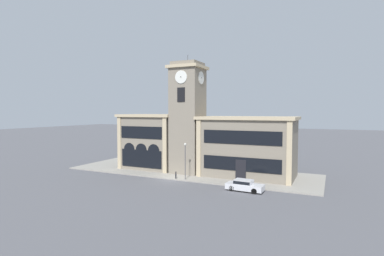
# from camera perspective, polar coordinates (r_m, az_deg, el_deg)

# --- Properties ---
(ground_plane) EXTENTS (300.00, 300.00, 0.00)m
(ground_plane) POSITION_cam_1_polar(r_m,az_deg,el_deg) (44.43, -3.99, -9.84)
(ground_plane) COLOR #56565B
(sidewalk_kerb) EXTENTS (40.84, 12.68, 0.15)m
(sidewalk_kerb) POSITION_cam_1_polar(r_m,az_deg,el_deg) (49.91, -0.40, -8.30)
(sidewalk_kerb) COLOR gray
(sidewalk_kerb) RESTS_ON ground_plane
(clock_tower) EXTENTS (5.30, 5.30, 19.02)m
(clock_tower) POSITION_cam_1_polar(r_m,az_deg,el_deg) (48.22, -0.81, 1.92)
(clock_tower) COLOR gray
(clock_tower) RESTS_ON ground_plane
(town_hall_left_wing) EXTENTS (10.43, 8.14, 9.52)m
(town_hall_left_wing) POSITION_cam_1_polar(r_m,az_deg,el_deg) (53.33, -7.38, -2.47)
(town_hall_left_wing) COLOR gray
(town_hall_left_wing) RESTS_ON ground_plane
(town_hall_right_wing) EXTENTS (14.52, 8.14, 9.23)m
(town_hall_right_wing) POSITION_cam_1_polar(r_m,az_deg,el_deg) (46.50, 10.57, -3.49)
(town_hall_right_wing) COLOR gray
(town_hall_right_wing) RESTS_ON ground_plane
(parked_car_near) EXTENTS (4.74, 2.10, 1.42)m
(parked_car_near) POSITION_cam_1_polar(r_m,az_deg,el_deg) (38.77, 9.95, -10.66)
(parked_car_near) COLOR silver
(parked_car_near) RESTS_ON ground_plane
(street_lamp) EXTENTS (0.36, 0.36, 5.29)m
(street_lamp) POSITION_cam_1_polar(r_m,az_deg,el_deg) (43.36, -1.31, -5.23)
(street_lamp) COLOR #4C4C51
(street_lamp) RESTS_ON sidewalk_kerb
(bollard) EXTENTS (0.18, 0.18, 1.06)m
(bollard) POSITION_cam_1_polar(r_m,az_deg,el_deg) (44.46, -3.09, -8.94)
(bollard) COLOR black
(bollard) RESTS_ON sidewalk_kerb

